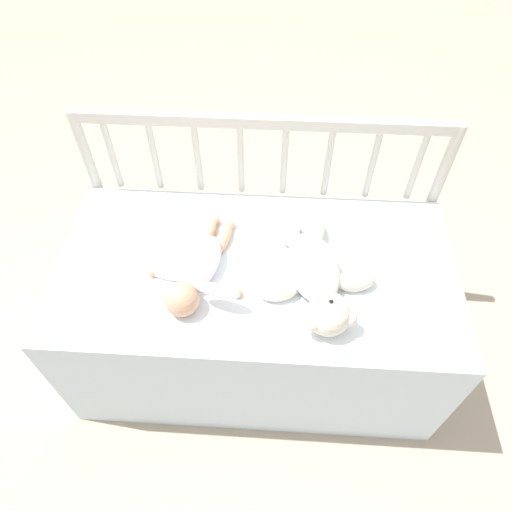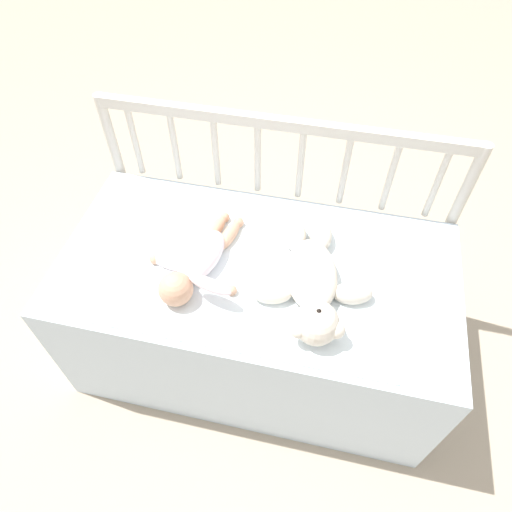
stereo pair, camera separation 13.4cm
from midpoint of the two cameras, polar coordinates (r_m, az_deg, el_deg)
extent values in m
plane|color=tan|center=(1.84, 2.19, -11.63)|extent=(12.00, 12.00, 0.00)
cube|color=silver|center=(1.61, 2.47, -7.25)|extent=(1.23, 0.63, 0.53)
cylinder|color=beige|center=(1.84, -13.89, 7.77)|extent=(0.04, 0.04, 0.83)
cylinder|color=beige|center=(1.76, 24.23, 1.59)|extent=(0.04, 0.04, 0.83)
cube|color=beige|center=(1.45, 5.89, 16.06)|extent=(1.19, 0.03, 0.04)
cylinder|color=beige|center=(1.65, -12.59, 13.64)|extent=(0.02, 0.02, 0.26)
cylinder|color=beige|center=(1.60, -7.70, 13.17)|extent=(0.02, 0.02, 0.26)
cylinder|color=beige|center=(1.57, -2.57, 12.58)|extent=(0.02, 0.02, 0.26)
cylinder|color=beige|center=(1.54, 2.74, 11.86)|extent=(0.02, 0.02, 0.26)
cylinder|color=beige|center=(1.53, 8.14, 11.02)|extent=(0.02, 0.02, 0.26)
cylinder|color=beige|center=(1.53, 13.54, 10.08)|extent=(0.02, 0.02, 0.26)
cylinder|color=beige|center=(1.55, 18.85, 9.07)|extent=(0.02, 0.02, 0.26)
cylinder|color=beige|center=(1.58, 23.97, 8.01)|extent=(0.02, 0.02, 0.26)
cube|color=white|center=(1.37, 2.70, -2.32)|extent=(0.87, 0.54, 0.01)
ellipsoid|color=silver|center=(1.33, 9.82, -2.41)|extent=(0.20, 0.28, 0.09)
sphere|color=silver|center=(1.23, 10.72, -8.46)|extent=(0.12, 0.12, 0.12)
sphere|color=tan|center=(1.20, 10.95, -7.64)|extent=(0.05, 0.05, 0.05)
sphere|color=black|center=(1.18, 11.10, -7.10)|extent=(0.02, 0.02, 0.02)
sphere|color=silver|center=(1.22, 13.11, -9.18)|extent=(0.05, 0.05, 0.05)
sphere|color=silver|center=(1.21, 8.57, -9.29)|extent=(0.05, 0.05, 0.05)
ellipsoid|color=silver|center=(1.34, 14.81, -4.72)|extent=(0.13, 0.09, 0.06)
ellipsoid|color=silver|center=(1.30, 5.02, -4.80)|extent=(0.13, 0.09, 0.06)
ellipsoid|color=silver|center=(1.45, 10.68, 2.55)|extent=(0.10, 0.14, 0.07)
ellipsoid|color=silver|center=(1.44, 7.51, 2.59)|extent=(0.10, 0.14, 0.07)
ellipsoid|color=white|center=(1.37, -4.06, -0.20)|extent=(0.15, 0.23, 0.08)
sphere|color=tan|center=(1.29, -7.09, -4.31)|extent=(0.10, 0.10, 0.10)
ellipsoid|color=white|center=(1.25, -2.74, -3.84)|extent=(0.14, 0.07, 0.04)
ellipsoid|color=white|center=(1.39, -8.38, -0.94)|extent=(0.14, 0.07, 0.04)
sphere|color=tan|center=(1.32, -0.18, -4.49)|extent=(0.03, 0.03, 0.03)
sphere|color=tan|center=(1.40, -9.89, -0.58)|extent=(0.03, 0.03, 0.03)
ellipsoid|color=tan|center=(1.44, -0.77, 2.42)|extent=(0.07, 0.14, 0.04)
ellipsoid|color=tan|center=(1.46, -2.62, 3.09)|extent=(0.07, 0.14, 0.04)
sphere|color=tan|center=(1.49, 0.36, 4.08)|extent=(0.04, 0.04, 0.04)
sphere|color=tan|center=(1.50, -1.45, 4.71)|extent=(0.04, 0.04, 0.04)
camera|label=1|loc=(0.07, -87.13, 3.49)|focal=32.00mm
camera|label=2|loc=(0.07, 92.87, -3.49)|focal=32.00mm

